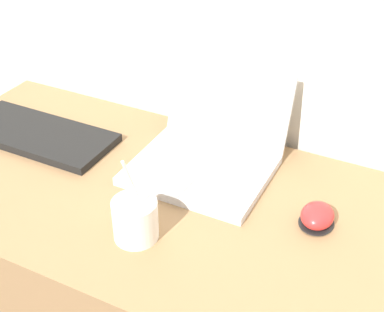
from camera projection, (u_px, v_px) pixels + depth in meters
name	position (u px, v px, depth m)	size (l,w,h in m)	color
laptop	(209.00, 149.00, 1.26)	(0.31, 0.32, 0.20)	silver
drink_cup	(135.00, 219.00, 1.04)	(0.09, 0.09, 0.20)	silver
computer_mouse	(317.00, 216.00, 1.09)	(0.07, 0.09, 0.04)	black
external_keyboard	(38.00, 134.00, 1.37)	(0.40, 0.17, 0.02)	black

